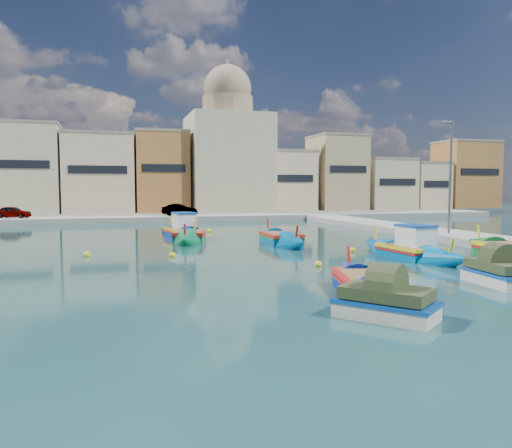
{
  "coord_description": "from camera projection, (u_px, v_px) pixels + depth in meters",
  "views": [
    {
      "loc": [
        -4.18,
        -22.52,
        3.6
      ],
      "look_at": [
        4.0,
        6.0,
        1.4
      ],
      "focal_mm": 35.0,
      "sensor_mm": 36.0,
      "label": 1
    }
  ],
  "objects": [
    {
      "name": "ground",
      "position": [
        209.0,
        265.0,
        23.01
      ],
      "size": [
        160.0,
        160.0,
        0.0
      ],
      "primitive_type": "plane",
      "color": "#113433",
      "rests_on": "ground"
    },
    {
      "name": "north_quay",
      "position": [
        154.0,
        218.0,
        53.66
      ],
      "size": [
        80.0,
        8.0,
        0.6
      ],
      "primitive_type": "cube",
      "color": "gray",
      "rests_on": "ground"
    },
    {
      "name": "north_townhouses",
      "position": [
        203.0,
        176.0,
        62.21
      ],
      "size": [
        83.2,
        7.87,
        10.19
      ],
      "color": "beige",
      "rests_on": "ground"
    },
    {
      "name": "church_block",
      "position": [
        228.0,
        149.0,
        63.48
      ],
      "size": [
        10.0,
        10.0,
        19.1
      ],
      "color": "#C0B68F",
      "rests_on": "ground"
    },
    {
      "name": "quay_street_lamp",
      "position": [
        450.0,
        176.0,
        33.23
      ],
      "size": [
        1.18,
        0.16,
        8.0
      ],
      "color": "#595B60",
      "rests_on": "ground"
    },
    {
      "name": "parked_cars",
      "position": [
        27.0,
        212.0,
        48.78
      ],
      "size": [
        28.3,
        2.32,
        1.23
      ],
      "color": "#4C1919",
      "rests_on": "north_quay"
    },
    {
      "name": "luzzu_turquoise_cabin",
      "position": [
        410.0,
        252.0,
        25.29
      ],
      "size": [
        2.47,
        8.46,
        2.68
      ],
      "color": "#0061A3",
      "rests_on": "ground"
    },
    {
      "name": "luzzu_blue_cabin",
      "position": [
        182.0,
        233.0,
        35.71
      ],
      "size": [
        3.19,
        8.06,
        2.78
      ],
      "color": "#0023AA",
      "rests_on": "ground"
    },
    {
      "name": "luzzu_cyan_mid",
      "position": [
        281.0,
        240.0,
        31.7
      ],
      "size": [
        2.12,
        8.4,
        2.47
      ],
      "color": "#005D9D",
      "rests_on": "ground"
    },
    {
      "name": "luzzu_green",
      "position": [
        190.0,
        237.0,
        33.32
      ],
      "size": [
        3.73,
        7.68,
        2.34
      ],
      "color": "#0B7443",
      "rests_on": "ground"
    },
    {
      "name": "luzzu_blue_south",
      "position": [
        365.0,
        285.0,
        17.12
      ],
      "size": [
        3.59,
        7.84,
        2.21
      ],
      "color": "#0021A8",
      "rests_on": "ground"
    },
    {
      "name": "luzzu_cyan_south",
      "position": [
        508.0,
        253.0,
        25.21
      ],
      "size": [
        3.7,
        8.5,
        2.57
      ],
      "color": "#0A7031",
      "rests_on": "ground"
    },
    {
      "name": "tender_near",
      "position": [
        386.0,
        304.0,
        13.66
      ],
      "size": [
        2.84,
        3.03,
        1.34
      ],
      "color": "beige",
      "rests_on": "ground"
    },
    {
      "name": "tender_far",
      "position": [
        499.0,
        274.0,
        18.36
      ],
      "size": [
        1.72,
        2.87,
        1.36
      ],
      "color": "beige",
      "rests_on": "ground"
    },
    {
      "name": "mooring_buoys",
      "position": [
        223.0,
        248.0,
        28.96
      ],
      "size": [
        25.99,
        18.86,
        0.36
      ],
      "color": "yellow",
      "rests_on": "ground"
    }
  ]
}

